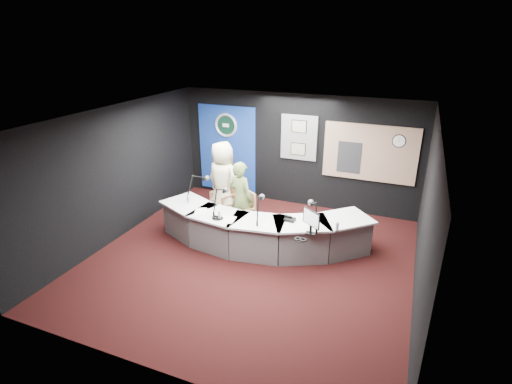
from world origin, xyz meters
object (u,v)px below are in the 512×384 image
at_px(broadcast_desk, 258,230).
at_px(armchair_right, 241,215).
at_px(person_woman, 241,199).
at_px(person_man, 223,181).
at_px(armchair_left, 223,198).

height_order(broadcast_desk, armchair_right, armchair_right).
relative_size(broadcast_desk, person_woman, 2.72).
bearing_deg(person_man, armchair_right, 160.28).
relative_size(armchair_left, armchair_right, 1.18).
bearing_deg(person_woman, armchair_right, -0.00).
bearing_deg(armchair_left, person_man, 0.00).
height_order(person_man, person_woman, person_man).
bearing_deg(broadcast_desk, armchair_right, 144.73).
bearing_deg(armchair_left, broadcast_desk, -10.60).
xyz_separation_m(person_man, person_woman, (0.70, -0.57, -0.11)).
bearing_deg(person_woman, person_man, -22.75).
relative_size(broadcast_desk, person_man, 2.41).
height_order(broadcast_desk, person_woman, person_woman).
bearing_deg(armchair_right, broadcast_desk, 0.97).
xyz_separation_m(broadcast_desk, person_man, (-1.27, 0.97, 0.56)).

